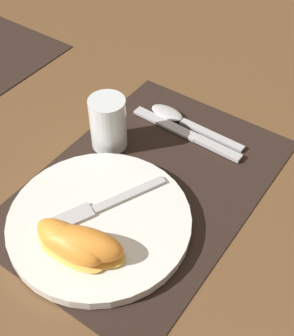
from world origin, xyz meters
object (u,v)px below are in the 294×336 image
Objects in this scene: citrus_wedge_0 at (69,243)px; fork at (96,207)px; juice_glass at (108,126)px; citrus_wedge_1 at (82,245)px; spoon at (179,118)px; knife at (188,134)px; plate at (99,221)px.

fork is at bearing 13.08° from citrus_wedge_0.
juice_glass reaches higher than citrus_wedge_1.
citrus_wedge_0 is at bearing -174.04° from spoon.
citrus_wedge_1 is at bearing -65.20° from citrus_wedge_0.
citrus_wedge_1 is (-0.20, -0.11, -0.01)m from juice_glass.
juice_glass is 0.14m from knife.
citrus_wedge_1 reaches higher than spoon.
juice_glass is at bearing 25.13° from citrus_wedge_0.
plate is 0.18m from juice_glass.
spoon is at bearing 6.73° from plate.
knife is at bearing -1.21° from plate.
juice_glass is 0.23m from citrus_wedge_1.
spoon is at bearing 5.96° from citrus_wedge_0.
citrus_wedge_0 reaches higher than spoon.
citrus_wedge_1 reaches higher than knife.
juice_glass reaches higher than plate.
plate is 0.27m from spoon.
plate is at bearing -130.34° from fork.
citrus_wedge_1 is at bearing -150.49° from juice_glass.
juice_glass reaches higher than citrus_wedge_0.
citrus_wedge_0 is (-0.07, -0.00, 0.03)m from plate.
plate is at bearing 2.83° from citrus_wedge_0.
citrus_wedge_0 is at bearing -177.17° from plate.
plate reaches higher than knife.
knife is at bearing 2.75° from citrus_wedge_1.
citrus_wedge_0 is 0.02m from citrus_wedge_1.
citrus_wedge_1 is at bearing -177.25° from knife.
fork reaches higher than spoon.
citrus_wedge_0 is at bearing 114.80° from citrus_wedge_1.
fork is 0.08m from citrus_wedge_1.
fork is at bearing 49.66° from plate.
spoon is (0.26, 0.03, -0.00)m from plate.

